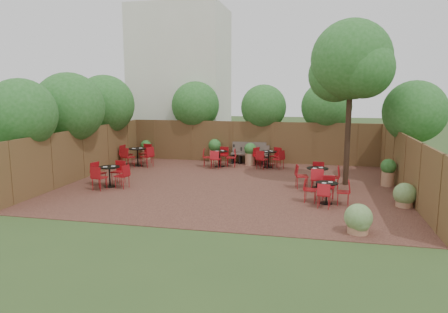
# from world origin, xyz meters

# --- Properties ---
(ground) EXTENTS (80.00, 80.00, 0.00)m
(ground) POSITION_xyz_m (0.00, 0.00, 0.00)
(ground) COLOR #354F23
(ground) RESTS_ON ground
(courtyard_paving) EXTENTS (12.00, 10.00, 0.02)m
(courtyard_paving) POSITION_xyz_m (0.00, 0.00, 0.01)
(courtyard_paving) COLOR #351C15
(courtyard_paving) RESTS_ON ground
(fence_back) EXTENTS (12.00, 0.08, 2.00)m
(fence_back) POSITION_xyz_m (0.00, 5.00, 1.00)
(fence_back) COLOR #4B2F1C
(fence_back) RESTS_ON ground
(fence_left) EXTENTS (0.08, 10.00, 2.00)m
(fence_left) POSITION_xyz_m (-6.00, 0.00, 1.00)
(fence_left) COLOR #4B2F1C
(fence_left) RESTS_ON ground
(fence_right) EXTENTS (0.08, 10.00, 2.00)m
(fence_right) POSITION_xyz_m (6.00, 0.00, 1.00)
(fence_right) COLOR #4B2F1C
(fence_right) RESTS_ON ground
(neighbour_building) EXTENTS (5.00, 4.00, 8.00)m
(neighbour_building) POSITION_xyz_m (-4.50, 8.00, 4.00)
(neighbour_building) COLOR silver
(neighbour_building) RESTS_ON ground
(overhang_foliage) EXTENTS (15.74, 10.68, 2.75)m
(overhang_foliage) POSITION_xyz_m (-2.50, 2.59, 2.75)
(overhang_foliage) COLOR #24611F
(overhang_foliage) RESTS_ON ground
(courtyard_tree) EXTENTS (2.93, 2.86, 5.97)m
(courtyard_tree) POSITION_xyz_m (4.15, 1.00, 4.38)
(courtyard_tree) COLOR black
(courtyard_tree) RESTS_ON courtyard_paving
(park_bench_left) EXTENTS (1.45, 0.54, 0.88)m
(park_bench_left) POSITION_xyz_m (0.20, 4.62, 0.47)
(park_bench_left) COLOR brown
(park_bench_left) RESTS_ON courtyard_paving
(park_bench_right) EXTENTS (1.65, 0.54, 1.02)m
(park_bench_right) POSITION_xyz_m (-0.06, 4.63, 0.54)
(park_bench_right) COLOR brown
(park_bench_right) RESTS_ON courtyard_paving
(bistro_tables) EXTENTS (9.95, 7.09, 0.94)m
(bistro_tables) POSITION_xyz_m (-0.91, 1.43, 0.46)
(bistro_tables) COLOR black
(bistro_tables) RESTS_ON courtyard_paving
(planters) EXTENTS (11.55, 4.18, 1.12)m
(planters) POSITION_xyz_m (-0.34, 3.77, 0.58)
(planters) COLOR #A37251
(planters) RESTS_ON courtyard_paving
(low_shrubs) EXTENTS (2.28, 3.38, 0.74)m
(low_shrubs) POSITION_xyz_m (4.74, -3.28, 0.36)
(low_shrubs) COLOR #A37251
(low_shrubs) RESTS_ON courtyard_paving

